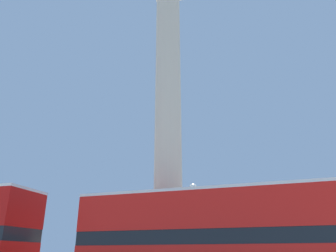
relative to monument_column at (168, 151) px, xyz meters
The scene contains 3 objects.
monument_column is the anchor object (origin of this frame).
bus_a 7.39m from the monument_column, 59.16° to the right, with size 10.54×3.51×4.20m.
street_lamp 6.21m from the monument_column, 55.89° to the right, with size 0.36×0.36×4.89m.
Camera 1 is at (4.71, -18.26, 1.70)m, focal length 35.00 mm.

